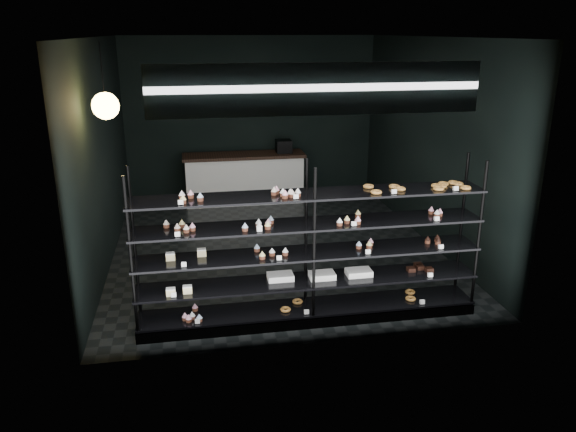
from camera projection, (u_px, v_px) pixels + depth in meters
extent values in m
cube|color=black|center=(274.00, 245.00, 9.02)|extent=(5.00, 6.00, 0.01)
cube|color=black|center=(273.00, 37.00, 8.01)|extent=(5.00, 6.00, 0.01)
cube|color=black|center=(251.00, 118.00, 11.32)|extent=(5.00, 0.01, 3.20)
cube|color=black|center=(318.00, 205.00, 5.71)|extent=(5.00, 0.01, 3.20)
cube|color=black|center=(103.00, 153.00, 8.10)|extent=(0.01, 6.00, 3.20)
cube|color=black|center=(429.00, 142.00, 8.93)|extent=(0.01, 6.00, 3.20)
cube|color=black|center=(309.00, 314.00, 6.72)|extent=(4.00, 0.50, 0.12)
cylinder|color=black|center=(131.00, 261.00, 5.89)|extent=(0.04, 0.04, 1.85)
cylinder|color=black|center=(135.00, 246.00, 6.30)|extent=(0.04, 0.04, 1.85)
cylinder|color=black|center=(314.00, 249.00, 6.22)|extent=(0.04, 0.04, 1.85)
cylinder|color=black|center=(306.00, 235.00, 6.63)|extent=(0.04, 0.04, 1.85)
cylinder|color=black|center=(479.00, 238.00, 6.55)|extent=(0.04, 0.04, 1.85)
cylinder|color=black|center=(461.00, 226.00, 6.96)|extent=(0.04, 0.04, 1.85)
cube|color=black|center=(309.00, 307.00, 6.69)|extent=(4.00, 0.50, 0.03)
cube|color=black|center=(309.00, 281.00, 6.58)|extent=(4.00, 0.50, 0.02)
cube|color=black|center=(310.00, 253.00, 6.47)|extent=(4.00, 0.50, 0.02)
cube|color=black|center=(310.00, 224.00, 6.36)|extent=(4.00, 0.50, 0.02)
cube|color=black|center=(311.00, 195.00, 6.25)|extent=(4.00, 0.50, 0.02)
cube|color=white|center=(185.00, 202.00, 5.84)|extent=(0.06, 0.04, 0.06)
cube|color=white|center=(291.00, 197.00, 6.02)|extent=(0.05, 0.04, 0.06)
cube|color=white|center=(395.00, 192.00, 6.22)|extent=(0.05, 0.04, 0.06)
cube|color=white|center=(456.00, 189.00, 6.34)|extent=(0.06, 0.04, 0.06)
cube|color=white|center=(178.00, 234.00, 5.93)|extent=(0.06, 0.04, 0.06)
cube|color=white|center=(262.00, 229.00, 6.08)|extent=(0.05, 0.04, 0.06)
cube|color=white|center=(354.00, 224.00, 6.25)|extent=(0.05, 0.04, 0.06)
cube|color=white|center=(439.00, 219.00, 6.42)|extent=(0.06, 0.04, 0.06)
cube|color=white|center=(186.00, 264.00, 6.05)|extent=(0.06, 0.04, 0.06)
cube|color=white|center=(275.00, 258.00, 6.21)|extent=(0.06, 0.04, 0.06)
cube|color=white|center=(368.00, 252.00, 6.39)|extent=(0.05, 0.04, 0.06)
cube|color=white|center=(441.00, 247.00, 6.54)|extent=(0.06, 0.04, 0.06)
cube|color=white|center=(176.00, 295.00, 6.14)|extent=(0.06, 0.04, 0.06)
cube|color=white|center=(427.00, 275.00, 6.63)|extent=(0.06, 0.04, 0.06)
cube|color=white|center=(200.00, 321.00, 6.29)|extent=(0.06, 0.04, 0.06)
cube|color=white|center=(305.00, 312.00, 6.49)|extent=(0.05, 0.04, 0.06)
cube|color=white|center=(424.00, 302.00, 6.74)|extent=(0.06, 0.04, 0.06)
cube|color=#0B0B38|center=(318.00, 89.00, 5.42)|extent=(3.20, 0.04, 0.45)
cube|color=white|center=(319.00, 89.00, 5.40)|extent=(3.30, 0.02, 0.50)
cylinder|color=black|center=(102.00, 67.00, 6.41)|extent=(0.01, 0.01, 0.57)
sphere|color=#FFC559|center=(105.00, 106.00, 6.55)|extent=(0.32, 0.32, 0.32)
cube|color=silver|center=(244.00, 180.00, 11.17)|extent=(2.29, 0.60, 0.92)
cube|color=black|center=(244.00, 155.00, 11.02)|extent=(2.38, 0.65, 0.06)
cube|color=black|center=(284.00, 146.00, 11.10)|extent=(0.30, 0.30, 0.25)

